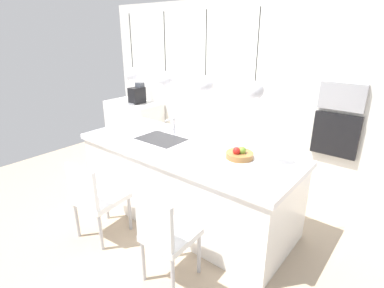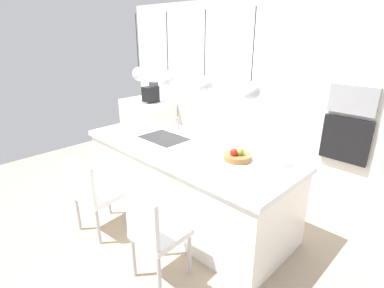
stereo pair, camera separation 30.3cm
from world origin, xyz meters
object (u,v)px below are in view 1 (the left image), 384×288
microwave (342,96)px  chair_middle (166,234)px  oven (335,135)px  chair_near (96,196)px  fruit_bowl (240,154)px  coffee_machine (137,95)px

microwave → chair_middle: (-0.66, -2.49, -0.87)m
oven → microwave: bearing=0.0°
chair_near → fruit_bowl: bearing=41.9°
fruit_bowl → chair_middle: bearing=-96.2°
microwave → chair_near: microwave is taller
coffee_machine → oven: coffee_machine is taller
oven → chair_near: (-1.68, -2.50, -0.38)m
chair_middle → chair_near: bearing=-179.8°
chair_middle → coffee_machine: bearing=142.0°
fruit_bowl → coffee_machine: 3.16m
microwave → chair_middle: microwave is taller
fruit_bowl → oven: oven is taller
microwave → chair_near: 3.13m
microwave → oven: (0.00, 0.00, -0.50)m
fruit_bowl → oven: (0.55, 1.49, -0.07)m
chair_near → oven: bearing=56.1°
oven → chair_middle: (-0.66, -2.49, -0.37)m
oven → chair_near: 3.03m
chair_near → coffee_machine: bearing=129.3°
microwave → chair_middle: 2.72m
fruit_bowl → coffee_machine: (-2.92, 1.19, 0.06)m
microwave → chair_near: (-1.68, -2.50, -0.88)m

